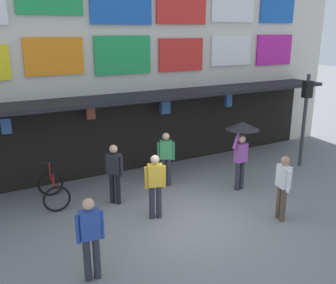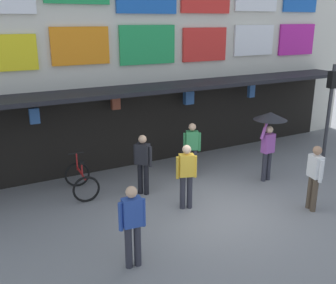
# 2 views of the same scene
# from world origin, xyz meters

# --- Properties ---
(ground_plane) EXTENTS (80.00, 80.00, 0.00)m
(ground_plane) POSITION_xyz_m (0.00, 0.00, 0.00)
(ground_plane) COLOR slate
(shopfront) EXTENTS (18.00, 2.60, 8.00)m
(shopfront) POSITION_xyz_m (-0.00, 4.57, 3.96)
(shopfront) COLOR beige
(shopfront) RESTS_ON ground
(traffic_light_far) EXTENTS (0.31, 0.34, 3.20)m
(traffic_light_far) POSITION_xyz_m (5.55, 1.49, 2.14)
(traffic_light_far) COLOR #38383D
(traffic_light_far) RESTS_ON ground
(bicycle_parked) EXTENTS (0.80, 1.21, 1.05)m
(bicycle_parked) POSITION_xyz_m (-2.72, 2.59, 0.39)
(bicycle_parked) COLOR black
(bicycle_parked) RESTS_ON ground
(pedestrian_in_white) EXTENTS (0.49, 0.35, 1.68)m
(pedestrian_in_white) POSITION_xyz_m (0.56, 2.18, 0.95)
(pedestrian_in_white) COLOR #2D2D38
(pedestrian_in_white) RESTS_ON ground
(pedestrian_in_red) EXTENTS (0.53, 0.38, 1.68)m
(pedestrian_in_red) POSITION_xyz_m (-2.82, -1.09, 0.98)
(pedestrian_in_red) COLOR #2D2D38
(pedestrian_in_red) RESTS_ON ground
(pedestrian_in_blue) EXTENTS (0.40, 0.43, 1.68)m
(pedestrian_in_blue) POSITION_xyz_m (-1.25, 1.77, 0.95)
(pedestrian_in_blue) COLOR black
(pedestrian_in_blue) RESTS_ON ground
(pedestrian_with_umbrella) EXTENTS (0.96, 0.96, 2.08)m
(pedestrian_with_umbrella) POSITION_xyz_m (2.35, 0.88, 1.64)
(pedestrian_with_umbrella) COLOR #2D2D38
(pedestrian_with_umbrella) RESTS_ON ground
(pedestrian_in_purple) EXTENTS (0.29, 0.52, 1.68)m
(pedestrian_in_purple) POSITION_xyz_m (2.05, -1.09, 0.95)
(pedestrian_in_purple) COLOR brown
(pedestrian_in_purple) RESTS_ON ground
(pedestrian_in_green) EXTENTS (0.51, 0.32, 1.68)m
(pedestrian_in_green) POSITION_xyz_m (-0.67, 0.49, 0.95)
(pedestrian_in_green) COLOR #2D2D38
(pedestrian_in_green) RESTS_ON ground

